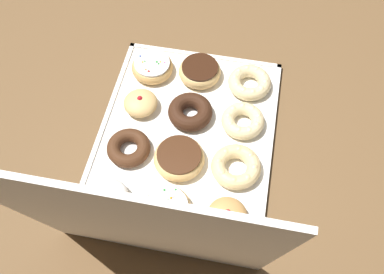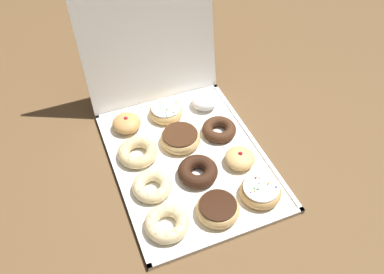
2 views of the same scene
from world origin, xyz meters
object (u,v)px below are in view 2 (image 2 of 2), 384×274
object	(u,v)px
chocolate_cake_ring_donut_4	(198,171)
cruller_donut_6	(138,152)
chocolate_cake_ring_donut_8	(219,129)
cruller_donut_0	(167,223)
cruller_donut_3	(152,186)
jelly_filled_donut_5	(240,158)
donut_box	(189,160)
sprinkle_donut_2	(260,191)
jelly_filled_donut_9	(127,123)
sprinkle_donut_10	(166,111)
chocolate_frosted_donut_1	(218,209)
chocolate_frosted_donut_7	(181,138)
powdered_filled_donut_11	(204,101)

from	to	relation	value
chocolate_cake_ring_donut_4	cruller_donut_6	size ratio (longest dim) A/B	0.96
chocolate_cake_ring_donut_8	cruller_donut_0	bearing A→B (deg)	-135.79
cruller_donut_3	jelly_filled_donut_5	size ratio (longest dim) A/B	1.25
donut_box	sprinkle_donut_2	distance (m)	0.23
jelly_filled_donut_9	sprinkle_donut_10	distance (m)	0.13
chocolate_frosted_donut_1	jelly_filled_donut_9	distance (m)	0.42
chocolate_frosted_donut_7	sprinkle_donut_10	bearing A→B (deg)	90.80
jelly_filled_donut_5	chocolate_frosted_donut_7	size ratio (longest dim) A/B	0.72
sprinkle_donut_2	sprinkle_donut_10	size ratio (longest dim) A/B	1.03
cruller_donut_6	sprinkle_donut_10	xyz separation A→B (m)	(0.14, 0.14, 0.00)
donut_box	cruller_donut_3	bearing A→B (deg)	-154.05
chocolate_frosted_donut_1	powdered_filled_donut_11	bearing A→B (deg)	71.62
chocolate_frosted_donut_1	sprinkle_donut_2	xyz separation A→B (m)	(0.13, 0.01, -0.00)
donut_box	jelly_filled_donut_5	xyz separation A→B (m)	(0.13, -0.07, 0.03)
chocolate_frosted_donut_7	jelly_filled_donut_9	bearing A→B (deg)	137.71
powdered_filled_donut_11	cruller_donut_6	bearing A→B (deg)	-154.08
donut_box	powdered_filled_donut_11	bearing A→B (deg)	56.13
jelly_filled_donut_5	cruller_donut_0	bearing A→B (deg)	-155.33
cruller_donut_0	chocolate_frosted_donut_1	distance (m)	0.14
sprinkle_donut_10	powdered_filled_donut_11	world-z (taller)	powdered_filled_donut_11
chocolate_frosted_donut_7	powdered_filled_donut_11	world-z (taller)	powdered_filled_donut_11
chocolate_cake_ring_donut_4	chocolate_frosted_donut_7	world-z (taller)	chocolate_frosted_donut_7
chocolate_frosted_donut_7	chocolate_cake_ring_donut_8	world-z (taller)	chocolate_frosted_donut_7
chocolate_cake_ring_donut_4	cruller_donut_6	distance (m)	0.19
cruller_donut_6	chocolate_frosted_donut_7	xyz separation A→B (m)	(0.14, 0.00, 0.00)
chocolate_cake_ring_donut_4	sprinkle_donut_10	world-z (taller)	sprinkle_donut_10
cruller_donut_0	powdered_filled_donut_11	bearing A→B (deg)	55.29
cruller_donut_0	cruller_donut_3	world-z (taller)	same
sprinkle_donut_2	jelly_filled_donut_9	world-z (taller)	jelly_filled_donut_9
cruller_donut_6	jelly_filled_donut_5	bearing A→B (deg)	-26.98
jelly_filled_donut_5	jelly_filled_donut_9	distance (m)	0.37
cruller_donut_6	powdered_filled_donut_11	xyz separation A→B (m)	(0.27, 0.13, 0.00)
sprinkle_donut_2	chocolate_cake_ring_donut_4	world-z (taller)	sprinkle_donut_2
cruller_donut_3	chocolate_cake_ring_donut_8	bearing A→B (deg)	26.54
donut_box	jelly_filled_donut_9	bearing A→B (deg)	124.47
chocolate_frosted_donut_1	donut_box	bearing A→B (deg)	90.05
donut_box	sprinkle_donut_2	world-z (taller)	sprinkle_donut_2
sprinkle_donut_2	cruller_donut_3	size ratio (longest dim) A/B	1.03
cruller_donut_0	sprinkle_donut_2	bearing A→B (deg)	-0.42
cruller_donut_6	cruller_donut_0	bearing A→B (deg)	-90.14
chocolate_cake_ring_donut_8	powdered_filled_donut_11	xyz separation A→B (m)	(0.01, 0.13, 0.01)
jelly_filled_donut_5	jelly_filled_donut_9	size ratio (longest dim) A/B	0.98
chocolate_cake_ring_donut_4	powdered_filled_donut_11	bearing A→B (deg)	63.63
jelly_filled_donut_9	sprinkle_donut_10	xyz separation A→B (m)	(0.13, 0.01, -0.00)
chocolate_frosted_donut_1	cruller_donut_3	world-z (taller)	chocolate_frosted_donut_1
cruller_donut_3	cruller_donut_6	distance (m)	0.13
cruller_donut_6	jelly_filled_donut_9	size ratio (longest dim) A/B	1.32
sprinkle_donut_2	cruller_donut_3	distance (m)	0.29
donut_box	chocolate_cake_ring_donut_8	size ratio (longest dim) A/B	5.29
chocolate_frosted_donut_7	powdered_filled_donut_11	size ratio (longest dim) A/B	1.46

